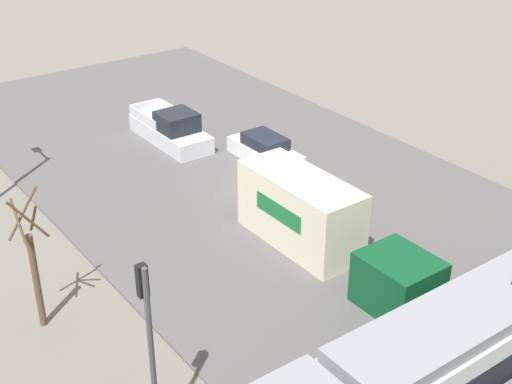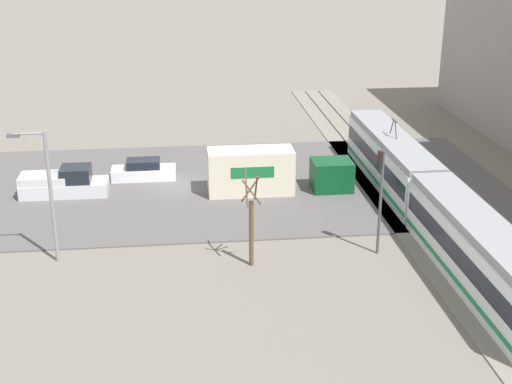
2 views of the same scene
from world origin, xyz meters
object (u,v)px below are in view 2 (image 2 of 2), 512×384
Objects in this scene: light_rail_tram at (428,200)px; street_lamp_near_crossing at (46,187)px; traffic_light_pole at (380,189)px; sedan_car_0 at (144,171)px; street_tree at (251,224)px; box_truck at (271,172)px; pickup_truck at (66,184)px.

light_rail_tram is 21.97m from street_lamp_near_crossing.
sedan_car_0 is at bearing -136.14° from traffic_light_pole.
traffic_light_pole is 17.73m from street_lamp_near_crossing.
sedan_car_0 is 14.03m from street_lamp_near_crossing.
street_lamp_near_crossing reaches higher than light_rail_tram.
sedan_car_0 is at bearing -156.81° from street_tree.
street_tree reaches higher than light_rail_tram.
sedan_car_0 is at bearing -121.28° from light_rail_tram.
traffic_light_pole reaches higher than street_tree.
sedan_car_0 is (-3.67, -8.67, -0.81)m from box_truck.
box_truck is 9.44m from sedan_car_0.
pickup_truck is 1.10× the size of street_tree.
street_tree is at bearing -84.58° from traffic_light_pole.
street_lamp_near_crossing reaches higher than sedan_car_0.
box_truck is 16.22m from street_lamp_near_crossing.
sedan_car_0 is at bearing 160.90° from street_lamp_near_crossing.
street_lamp_near_crossing is (-1.66, -10.63, 1.89)m from street_tree.
street_tree is 0.72× the size of street_lamp_near_crossing.
traffic_light_pole is at bearing 24.39° from box_truck.
street_lamp_near_crossing reaches higher than street_tree.
light_rail_tram is 6.57× the size of sedan_car_0.
box_truck reaches higher than pickup_truck.
traffic_light_pole is at bearing 86.79° from street_lamp_near_crossing.
traffic_light_pole is 0.81× the size of street_lamp_near_crossing.
light_rail_tram is at bearing 96.09° from street_lamp_near_crossing.
sedan_car_0 is at bearing 117.89° from pickup_truck.
light_rail_tram is 20.24m from sedan_car_0.
light_rail_tram is at bearing 109.76° from street_tree.
sedan_car_0 is 0.86× the size of street_tree.
light_rail_tram is 23.67m from pickup_truck.
street_lamp_near_crossing is (9.14, -13.10, 2.80)m from box_truck.
light_rail_tram is 10.99m from box_truck.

